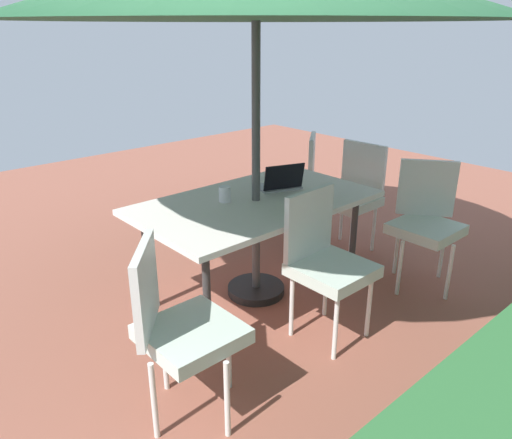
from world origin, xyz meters
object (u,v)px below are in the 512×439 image
chair_southwest (296,178)px  laptop (280,183)px  chair_northwest (426,219)px  chair_north (325,258)px  cup (225,194)px  chair_west (352,192)px  chair_northeast (178,324)px  dining_table (256,207)px

chair_southwest → laptop: laptop is taller
chair_northwest → laptop: 1.17m
chair_north → cup: bearing=100.0°
chair_west → laptop: 0.93m
chair_southwest → chair_north: 1.78m
chair_southwest → cup: (1.32, 0.55, 0.27)m
chair_southwest → chair_northeast: same height
chair_west → chair_northwest: same height
chair_southwest → dining_table: bearing=-8.0°
chair_southwest → chair_west: bearing=56.8°
chair_northwest → laptop: size_ratio=2.56×
chair_southwest → chair_northwest: same height
chair_northeast → cup: size_ratio=8.72×
chair_north → laptop: laptop is taller
chair_west → chair_northwest: size_ratio=1.00×
chair_northwest → laptop: laptop is taller
chair_southwest → chair_northwest: size_ratio=1.00×
chair_southwest → chair_northwest: 1.42m
laptop → chair_northwest: bearing=153.9°
dining_table → cup: bearing=-32.8°
dining_table → chair_west: chair_west is taller
chair_northeast → cup: bearing=-9.5°
chair_northwest → chair_northeast: (2.24, -0.07, 0.00)m
chair_northeast → chair_southwest: bearing=-19.0°
laptop → chair_west: bearing=-162.5°
chair_southwest → cup: size_ratio=8.72×
laptop → cup: (0.50, -0.06, 0.01)m
chair_southwest → chair_north: same height
chair_southwest → laptop: 1.06m
dining_table → chair_west: (-1.20, -0.03, -0.16)m
dining_table → chair_northeast: bearing=30.9°
dining_table → chair_southwest: bearing=-149.1°
chair_north → dining_table: bearing=86.5°
chair_southwest → chair_northeast: (2.27, 1.36, 0.00)m
chair_southwest → chair_west: same height
chair_northwest → chair_northeast: bearing=-128.5°
laptop → cup: size_ratio=3.41×
chair_north → chair_northwest: (-1.12, 0.06, 0.00)m
chair_northwest → chair_southwest: bearing=142.1°
chair_northeast → laptop: laptop is taller
dining_table → chair_northeast: (1.14, 0.68, -0.16)m
chair_north → chair_northwest: 1.12m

